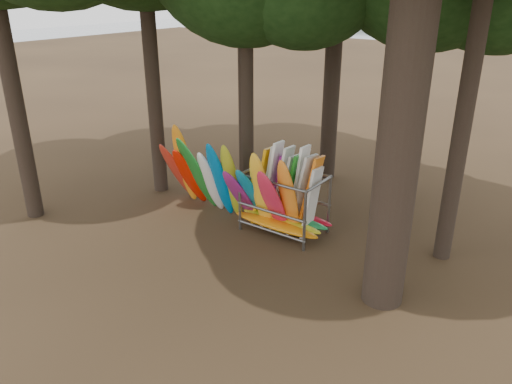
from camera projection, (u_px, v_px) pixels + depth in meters
The scene contains 3 objects.
ground at pixel (223, 249), 15.08m from camera, with size 120.00×120.00×0.00m, color #47331E.
kayak_row at pixel (227, 184), 16.46m from camera, with size 5.55×2.06×3.20m.
storage_rack at pixel (285, 204), 15.87m from camera, with size 3.10×1.53×2.90m.
Camera 1 is at (8.59, -10.13, 7.42)m, focal length 35.00 mm.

